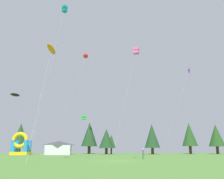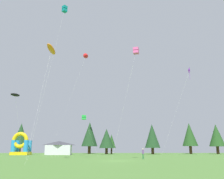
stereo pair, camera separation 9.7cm
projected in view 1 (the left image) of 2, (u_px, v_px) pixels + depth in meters
ground_plane at (115, 161)px, 33.59m from camera, size 120.00×120.00×0.00m
kite_purple_diamond at (189, 72)px, 56.59m from camera, size 8.28×1.49×19.81m
kite_black_parafoil at (15, 95)px, 50.86m from camera, size 2.28×4.98×13.04m
kite_teal_box at (65, 9)px, 46.50m from camera, size 4.17×4.55×28.27m
kite_orange_parafoil at (51, 49)px, 37.94m from camera, size 1.45×9.14×17.50m
kite_red_delta at (86, 55)px, 67.67m from camera, size 8.97×4.27×27.70m
kite_green_box at (84, 117)px, 45.46m from camera, size 3.22×0.90×7.72m
kite_pink_box at (136, 51)px, 37.61m from camera, size 4.25×1.77×16.87m
person_left_edge at (143, 153)px, 39.25m from camera, size 0.35×0.35×1.71m
inflatable_yellow_castle at (21, 146)px, 64.11m from camera, size 4.43×4.23×5.90m
festival_tent at (59, 148)px, 65.37m from camera, size 6.63×3.56×3.62m
tree_row_0 at (20, 134)px, 77.44m from camera, size 4.53×4.53×9.54m
tree_row_1 at (89, 134)px, 78.63m from camera, size 5.18×5.18×10.05m
tree_row_2 at (106, 139)px, 74.16m from camera, size 4.47×4.47×7.54m
tree_row_3 at (111, 141)px, 77.19m from camera, size 2.77×2.77×5.99m
tree_row_4 at (152, 136)px, 74.15m from camera, size 4.62×4.62×8.98m
tree_row_5 at (189, 135)px, 77.35m from camera, size 4.79×4.79×9.61m
tree_row_6 at (216, 135)px, 75.96m from camera, size 4.79×4.79×9.09m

